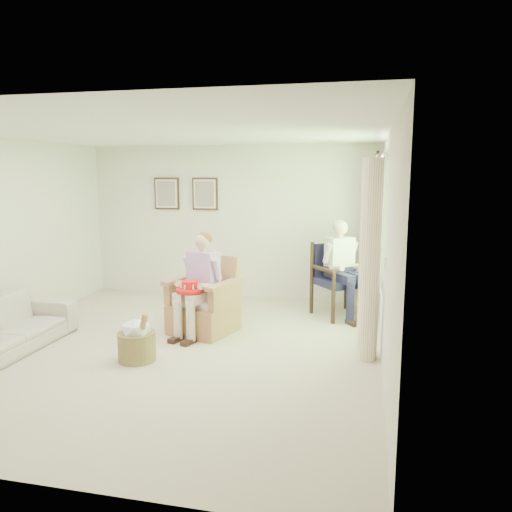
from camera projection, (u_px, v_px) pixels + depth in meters
The scene contains 16 objects.
floor at pixel (172, 349), 6.13m from camera, with size 5.50×5.50×0.00m, color beige.
back_wall at pixel (231, 222), 8.56m from camera, with size 5.00×0.04×2.60m, color silver.
front_wall at pixel (7, 302), 3.27m from camera, with size 5.00×0.04×2.60m, color silver.
right_wall at pixel (386, 251), 5.37m from camera, with size 0.04×5.50×2.60m, color silver.
ceiling at pixel (166, 132), 5.70m from camera, with size 5.00×5.50×0.02m, color white.
window at pixel (381, 216), 6.49m from camera, with size 0.13×2.50×1.63m.
curtain_left at pixel (370, 261), 5.64m from camera, with size 0.34×0.34×2.30m, color #FEE7C7.
curtain_right at pixel (370, 239), 7.53m from camera, with size 0.34×0.34×2.30m, color #FEE7C7.
framed_print_left at pixel (167, 194), 8.69m from camera, with size 0.45×0.05×0.55m.
framed_print_right at pixel (205, 194), 8.54m from camera, with size 0.45×0.05×0.55m.
wicker_armchair at pixel (204, 308), 6.76m from camera, with size 0.79×0.79×1.01m.
wood_armchair at pixel (341, 276), 7.55m from camera, with size 0.70×0.66×1.07m.
person_wicker at pixel (200, 277), 6.55m from camera, with size 0.40×0.62×1.34m.
person_dark at pixel (341, 262), 7.34m from camera, with size 0.40×0.63×1.42m.
red_hat at pixel (190, 287), 6.40m from camera, with size 0.37×0.37×0.14m.
hatbox at pixel (137, 340), 5.71m from camera, with size 0.57×0.57×0.63m.
Camera 1 is at (2.29, -5.49, 2.13)m, focal length 35.00 mm.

